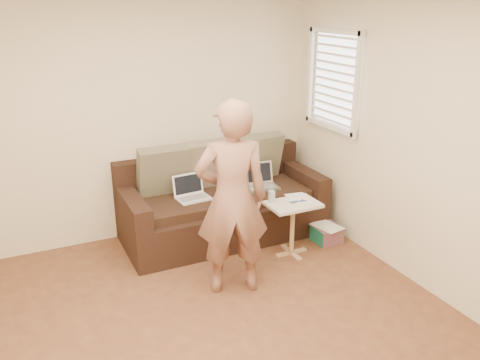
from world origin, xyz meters
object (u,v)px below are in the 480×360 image
(sofa, at_px, (223,200))
(drinking_glass, at_px, (272,197))
(laptop_silver, at_px, (262,188))
(side_table, at_px, (292,229))
(striped_box, at_px, (327,234))
(laptop_white, at_px, (194,199))
(person, at_px, (232,199))

(sofa, height_order, drinking_glass, sofa)
(sofa, relative_size, laptop_silver, 5.96)
(side_table, xyz_separation_m, striped_box, (0.49, 0.08, -0.19))
(laptop_silver, height_order, striped_box, laptop_silver)
(side_table, height_order, striped_box, side_table)
(sofa, xyz_separation_m, laptop_white, (-0.37, -0.05, 0.10))
(drinking_glass, relative_size, striped_box, 0.41)
(drinking_glass, bearing_deg, sofa, 115.50)
(laptop_silver, distance_m, person, 1.31)
(laptop_silver, bearing_deg, striped_box, -39.71)
(sofa, height_order, side_table, sofa)
(laptop_white, xyz_separation_m, side_table, (0.83, -0.65, -0.23))
(side_table, distance_m, drinking_glass, 0.41)
(drinking_glass, bearing_deg, side_table, -31.83)
(side_table, distance_m, striped_box, 0.53)
(side_table, xyz_separation_m, drinking_glass, (-0.19, 0.11, 0.35))
(laptop_white, height_order, drinking_glass, drinking_glass)
(striped_box, bearing_deg, sofa, 146.86)
(laptop_white, xyz_separation_m, person, (-0.00, -0.99, 0.36))
(side_table, bearing_deg, drinking_glass, 148.17)
(sofa, relative_size, laptop_white, 6.42)
(person, bearing_deg, side_table, -142.80)
(person, relative_size, striped_box, 6.06)
(striped_box, bearing_deg, laptop_silver, 133.08)
(laptop_silver, distance_m, side_table, 0.67)
(striped_box, bearing_deg, side_table, -171.28)
(laptop_white, height_order, striped_box, laptop_white)
(laptop_silver, bearing_deg, person, -122.75)
(sofa, bearing_deg, laptop_silver, -9.32)
(person, height_order, drinking_glass, person)
(laptop_white, bearing_deg, side_table, -42.88)
(sofa, bearing_deg, striped_box, -33.14)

